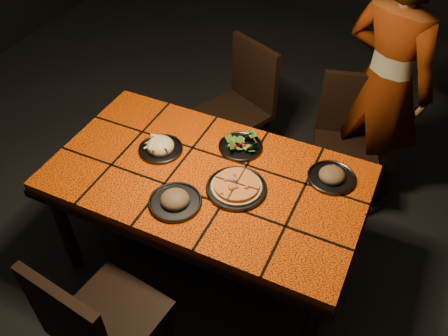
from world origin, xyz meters
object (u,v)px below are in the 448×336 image
at_px(plate_pizza, 236,187).
at_px(plate_pasta, 161,147).
at_px(chair_near, 95,322).
at_px(dining_table, 207,185).
at_px(chair_far_right, 347,133).
at_px(chair_far_left, 243,100).
at_px(diner, 385,84).

xyz_separation_m(plate_pizza, plate_pasta, (-0.49, 0.09, 0.00)).
distance_m(chair_near, plate_pizza, 0.89).
bearing_deg(plate_pizza, dining_table, 169.90).
relative_size(chair_far_right, plate_pizza, 2.93).
bearing_deg(chair_far_left, plate_pizza, -43.83).
xyz_separation_m(diner, plate_pasta, (-0.97, -1.02, -0.07)).
bearing_deg(diner, plate_pasta, 69.46).
bearing_deg(chair_far_left, chair_near, -62.81).
height_order(chair_far_right, diner, diner).
bearing_deg(plate_pizza, chair_near, -111.11).
bearing_deg(plate_pizza, diner, 66.49).
relative_size(chair_far_right, diner, 0.53).
bearing_deg(diner, dining_table, 81.43).
xyz_separation_m(chair_far_right, plate_pizza, (-0.35, -0.97, 0.26)).
distance_m(dining_table, plate_pasta, 0.33).
relative_size(dining_table, chair_far_right, 1.83).
relative_size(diner, plate_pizza, 5.53).
height_order(chair_far_left, plate_pasta, chair_far_left).
xyz_separation_m(chair_far_left, plate_pasta, (-0.09, -0.90, 0.24)).
bearing_deg(plate_pasta, chair_far_right, 46.36).
bearing_deg(chair_far_left, diner, 32.20).
distance_m(chair_near, diner, 2.10).
relative_size(chair_near, diner, 0.56).
xyz_separation_m(chair_near, plate_pizza, (0.31, 0.80, 0.23)).
xyz_separation_m(dining_table, chair_far_right, (0.53, 0.94, -0.16)).
distance_m(chair_near, chair_far_right, 1.89).
distance_m(chair_near, plate_pasta, 0.94).
relative_size(chair_far_left, plate_pizza, 3.05).
relative_size(chair_far_left, plate_pasta, 3.87).
bearing_deg(chair_far_left, plate_pasta, -71.39).
relative_size(chair_far_left, chair_far_right, 1.04).
relative_size(chair_far_left, diner, 0.55).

